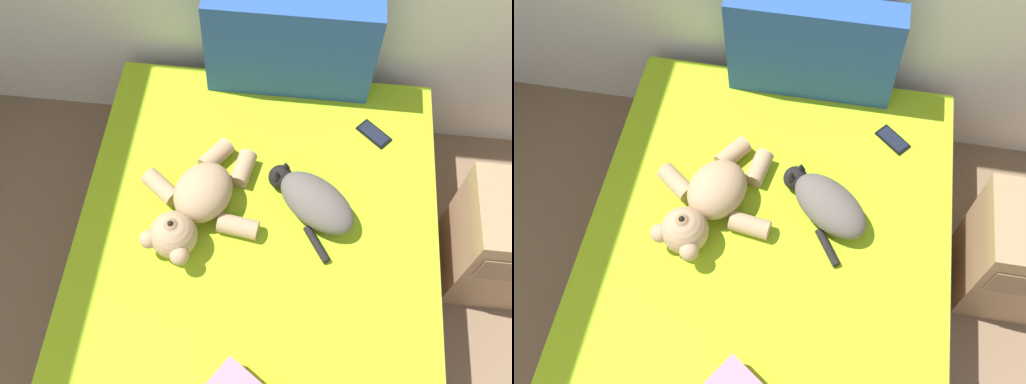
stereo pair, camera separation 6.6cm
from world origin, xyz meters
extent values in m
cube|color=#9E7A56|center=(1.62, 2.60, 0.14)|extent=(1.48, 1.96, 0.28)
cube|color=white|center=(1.62, 2.60, 0.37)|extent=(1.44, 1.90, 0.17)
cube|color=#9EC61E|center=(1.62, 2.66, 0.47)|extent=(1.42, 1.76, 0.02)
cube|color=#264C99|center=(1.68, 3.48, 0.72)|extent=(0.72, 0.14, 0.48)
ellipsoid|color=#59514C|center=(1.85, 2.84, 0.55)|extent=(0.39, 0.36, 0.15)
sphere|color=black|center=(1.70, 2.96, 0.53)|extent=(0.10, 0.10, 0.10)
cone|color=black|center=(1.68, 2.94, 0.58)|extent=(0.04, 0.04, 0.04)
cone|color=black|center=(1.71, 2.98, 0.58)|extent=(0.04, 0.04, 0.04)
cylinder|color=black|center=(1.86, 2.69, 0.49)|extent=(0.11, 0.15, 0.03)
ellipsoid|color=black|center=(1.80, 2.93, 0.50)|extent=(0.11, 0.11, 0.04)
ellipsoid|color=tan|center=(1.40, 2.83, 0.57)|extent=(0.30, 0.33, 0.18)
sphere|color=tan|center=(1.32, 2.64, 0.57)|extent=(0.18, 0.18, 0.18)
sphere|color=#8E6B49|center=(1.32, 2.64, 0.63)|extent=(0.07, 0.07, 0.07)
sphere|color=black|center=(1.32, 2.64, 0.66)|extent=(0.02, 0.02, 0.02)
sphere|color=tan|center=(1.36, 2.55, 0.58)|extent=(0.07, 0.07, 0.07)
sphere|color=tan|center=(1.23, 2.61, 0.58)|extent=(0.07, 0.07, 0.07)
cylinder|color=tan|center=(1.55, 2.73, 0.52)|extent=(0.17, 0.10, 0.08)
cylinder|color=tan|center=(1.54, 2.99, 0.52)|extent=(0.10, 0.16, 0.08)
cylinder|color=tan|center=(1.22, 2.87, 0.52)|extent=(0.17, 0.16, 0.08)
cylinder|color=tan|center=(1.42, 3.04, 0.52)|extent=(0.15, 0.16, 0.08)
cube|color=black|center=(2.08, 3.25, 0.48)|extent=(0.16, 0.15, 0.01)
cube|color=black|center=(2.08, 3.25, 0.49)|extent=(0.14, 0.13, 0.00)
camera|label=1|loc=(1.73, 1.77, 2.52)|focal=40.18mm
camera|label=2|loc=(1.79, 1.78, 2.52)|focal=40.18mm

